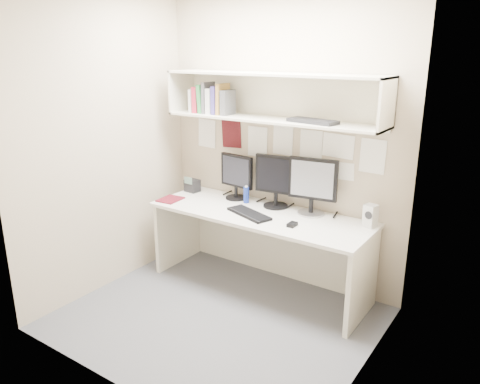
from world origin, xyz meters
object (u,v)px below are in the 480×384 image
Objects in this scene: keyboard at (249,214)px; speaker at (370,216)px; monitor_right at (313,184)px; monitor_center at (277,179)px; desk at (260,250)px; monitor_left at (237,175)px; maroon_notebook at (170,199)px; desk_phone at (192,185)px.

keyboard is 2.42× the size of speaker.
monitor_center is at bearing 171.53° from monitor_right.
desk is at bearing 89.03° from keyboard.
monitor_right is at bearing 6.64° from monitor_left.
desk_phone is (-0.01, 0.33, 0.06)m from maroon_notebook.
maroon_notebook is at bearing -133.98° from monitor_left.
monitor_right is at bearing 7.57° from desk_phone.
keyboard reaches higher than maroon_notebook.
maroon_notebook is at bearing -154.40° from speaker.
speaker reaches higher than maroon_notebook.
maroon_notebook is (-1.81, -0.39, -0.09)m from speaker.
monitor_left is 1.87× the size of maroon_notebook.
maroon_notebook is at bearing -163.84° from monitor_center.
desk is 4.20× the size of monitor_center.
keyboard is 1.97× the size of maroon_notebook.
speaker reaches higher than desk_phone.
monitor_center is 0.96× the size of monitor_right.
monitor_center reaches higher than speaker.
monitor_left is (-0.40, 0.22, 0.60)m from desk.
monitor_center is at bearing 80.76° from desk.
monitor_center is 2.56× the size of speaker.
speaker is (0.96, 0.32, 0.08)m from keyboard.
speaker is (0.92, 0.21, 0.46)m from desk.
monitor_center is 2.94× the size of desk_phone.
monitor_right is 3.07× the size of desk_phone.
monitor_right is at bearing 29.33° from desk.
monitor_left is at bearing 171.52° from monitor_right.
monitor_center reaches higher than desk_phone.
maroon_notebook is at bearing -155.15° from keyboard.
monitor_right reaches higher than maroon_notebook.
speaker reaches higher than desk.
desk is 1.01m from desk_phone.
monitor_left reaches higher than maroon_notebook.
monitor_left is at bearing 157.47° from keyboard.
desk_phone reaches higher than desk.
monitor_left reaches higher than desk.
monitor_right is 2.18× the size of maroon_notebook.
maroon_notebook is (-0.93, -0.40, -0.25)m from monitor_center.
monitor_center is 2.09× the size of maroon_notebook.
speaker is (1.32, -0.01, -0.14)m from monitor_left.
desk_phone is (-0.90, 0.15, 0.43)m from desk.
desk_phone is (-0.86, 0.26, 0.05)m from keyboard.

